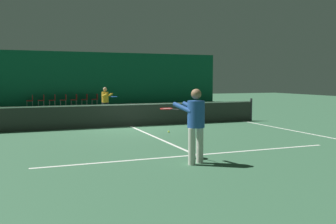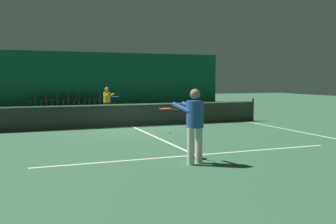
% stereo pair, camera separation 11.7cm
% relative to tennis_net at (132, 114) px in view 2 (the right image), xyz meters
% --- Properties ---
extents(ground_plane, '(60.00, 60.00, 0.00)m').
position_rel_tennis_net_xyz_m(ground_plane, '(0.00, 0.00, -0.51)').
color(ground_plane, '#386647').
extents(backdrop_curtain, '(23.00, 0.12, 4.08)m').
position_rel_tennis_net_xyz_m(backdrop_curtain, '(0.00, 14.36, 1.53)').
color(backdrop_curtain, '#0F5138').
rests_on(backdrop_curtain, ground).
extents(court_line_baseline_far, '(11.00, 0.10, 0.00)m').
position_rel_tennis_net_xyz_m(court_line_baseline_far, '(0.00, 11.90, -0.51)').
color(court_line_baseline_far, white).
rests_on(court_line_baseline_far, ground).
extents(court_line_service_far, '(8.25, 0.10, 0.00)m').
position_rel_tennis_net_xyz_m(court_line_service_far, '(0.00, 6.40, -0.51)').
color(court_line_service_far, white).
rests_on(court_line_service_far, ground).
extents(court_line_service_near, '(8.25, 0.10, 0.00)m').
position_rel_tennis_net_xyz_m(court_line_service_near, '(0.00, -6.40, -0.51)').
color(court_line_service_near, white).
rests_on(court_line_service_near, ground).
extents(court_line_sideline_right, '(0.10, 23.80, 0.00)m').
position_rel_tennis_net_xyz_m(court_line_sideline_right, '(5.50, 0.00, -0.51)').
color(court_line_sideline_right, white).
rests_on(court_line_sideline_right, ground).
extents(court_line_centre, '(0.10, 12.80, 0.00)m').
position_rel_tennis_net_xyz_m(court_line_centre, '(0.00, 0.00, -0.51)').
color(court_line_centre, white).
rests_on(court_line_centre, ground).
extents(tennis_net, '(12.00, 0.10, 1.07)m').
position_rel_tennis_net_xyz_m(tennis_net, '(0.00, 0.00, 0.00)').
color(tennis_net, '#2D332D').
rests_on(tennis_net, ground).
extents(player_near, '(0.85, 1.43, 1.76)m').
position_rel_tennis_net_xyz_m(player_near, '(-0.47, -7.28, 0.52)').
color(player_near, beige).
rests_on(player_near, ground).
extents(player_far, '(0.70, 1.35, 1.56)m').
position_rel_tennis_net_xyz_m(player_far, '(-0.15, 4.31, 0.40)').
color(player_far, '#2D2D38').
rests_on(player_far, ground).
extents(courtside_chair_0, '(0.44, 0.44, 0.84)m').
position_rel_tennis_net_xyz_m(courtside_chair_0, '(-3.67, 13.81, -0.03)').
color(courtside_chair_0, '#99999E').
rests_on(courtside_chair_0, ground).
extents(courtside_chair_1, '(0.44, 0.44, 0.84)m').
position_rel_tennis_net_xyz_m(courtside_chair_1, '(-2.89, 13.81, -0.03)').
color(courtside_chair_1, '#99999E').
rests_on(courtside_chair_1, ground).
extents(courtside_chair_2, '(0.44, 0.44, 0.84)m').
position_rel_tennis_net_xyz_m(courtside_chair_2, '(-2.10, 13.81, -0.03)').
color(courtside_chair_2, '#99999E').
rests_on(courtside_chair_2, ground).
extents(courtside_chair_3, '(0.44, 0.44, 0.84)m').
position_rel_tennis_net_xyz_m(courtside_chair_3, '(-1.32, 13.81, -0.03)').
color(courtside_chair_3, '#99999E').
rests_on(courtside_chair_3, ground).
extents(courtside_chair_4, '(0.44, 0.44, 0.84)m').
position_rel_tennis_net_xyz_m(courtside_chair_4, '(-0.53, 13.81, -0.03)').
color(courtside_chair_4, '#99999E').
rests_on(courtside_chair_4, ground).
extents(courtside_chair_5, '(0.44, 0.44, 0.84)m').
position_rel_tennis_net_xyz_m(courtside_chair_5, '(0.25, 13.81, -0.03)').
color(courtside_chair_5, '#99999E').
rests_on(courtside_chair_5, ground).
extents(courtside_chair_6, '(0.44, 0.44, 0.84)m').
position_rel_tennis_net_xyz_m(courtside_chair_6, '(1.04, 13.81, -0.03)').
color(courtside_chair_6, '#99999E').
rests_on(courtside_chair_6, ground).
extents(tennis_ball, '(0.07, 0.07, 0.07)m').
position_rel_tennis_net_xyz_m(tennis_ball, '(0.83, -2.30, -0.48)').
color(tennis_ball, '#D1DB33').
rests_on(tennis_ball, ground).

